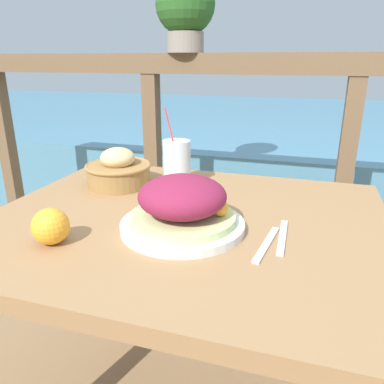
# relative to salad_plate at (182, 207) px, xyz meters

# --- Properties ---
(patio_table) EXTENTS (1.02, 0.84, 0.71)m
(patio_table) POSITION_rel_salad_plate_xyz_m (-0.02, 0.07, -0.16)
(patio_table) COLOR #997047
(patio_table) RESTS_ON ground_plane
(railing_fence) EXTENTS (2.80, 0.08, 1.13)m
(railing_fence) POSITION_rel_salad_plate_xyz_m (-0.02, 0.93, 0.03)
(railing_fence) COLOR brown
(railing_fence) RESTS_ON ground_plane
(sea_backdrop) EXTENTS (12.00, 4.00, 0.53)m
(sea_backdrop) POSITION_rel_salad_plate_xyz_m (-0.02, 3.43, -0.51)
(sea_backdrop) COLOR teal
(sea_backdrop) RESTS_ON ground_plane
(salad_plate) EXTENTS (0.30, 0.30, 0.13)m
(salad_plate) POSITION_rel_salad_plate_xyz_m (0.00, 0.00, 0.00)
(salad_plate) COLOR silver
(salad_plate) RESTS_ON patio_table
(drink_glass) EXTENTS (0.09, 0.09, 0.24)m
(drink_glass) POSITION_rel_salad_plate_xyz_m (-0.12, 0.31, 0.02)
(drink_glass) COLOR silver
(drink_glass) RESTS_ON patio_table
(bread_basket) EXTENTS (0.21, 0.21, 0.12)m
(bread_basket) POSITION_rel_salad_plate_xyz_m (-0.30, 0.26, -0.01)
(bread_basket) COLOR olive
(bread_basket) RESTS_ON patio_table
(potted_plant) EXTENTS (0.26, 0.26, 0.33)m
(potted_plant) POSITION_rel_salad_plate_xyz_m (-0.30, 0.93, 0.54)
(potted_plant) COLOR gray
(potted_plant) RESTS_ON railing_fence
(fork) EXTENTS (0.04, 0.18, 0.00)m
(fork) POSITION_rel_salad_plate_xyz_m (0.20, -0.02, -0.05)
(fork) COLOR silver
(fork) RESTS_ON patio_table
(knife) EXTENTS (0.02, 0.18, 0.00)m
(knife) POSITION_rel_salad_plate_xyz_m (0.23, 0.02, -0.05)
(knife) COLOR silver
(knife) RESTS_ON patio_table
(orange_near_basket) EXTENTS (0.08, 0.08, 0.08)m
(orange_near_basket) POSITION_rel_salad_plate_xyz_m (-0.25, -0.15, -0.02)
(orange_near_basket) COLOR #F9A328
(orange_near_basket) RESTS_ON patio_table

